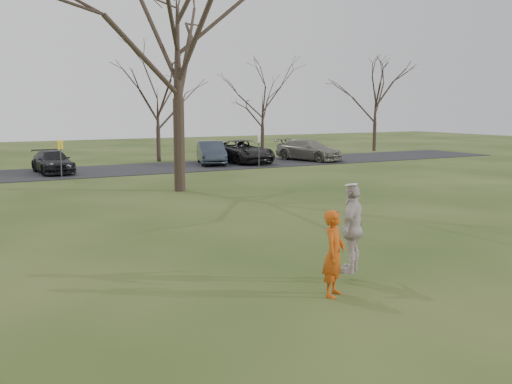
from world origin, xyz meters
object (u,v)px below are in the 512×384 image
Objects in this scene: car_6 at (244,151)px; big_tree at (177,34)px; player_defender at (334,253)px; catching_play at (352,228)px; car_5 at (211,153)px; car_7 at (309,150)px; car_3 at (53,162)px.

car_6 is 14.93m from big_tree.
catching_play reaches higher than player_defender.
car_6 reaches higher than car_5.
player_defender reaches higher than car_5.
big_tree reaches higher than player_defender.
big_tree reaches higher than car_7.
car_7 is (17.53, -0.36, 0.11)m from car_3.
car_3 is 0.32× the size of big_tree.
car_6 is at bearing 67.62° from catching_play.
car_5 is 2.39m from car_6.
car_7 is at bearing -4.07° from car_3.
big_tree reaches higher than car_6.
car_6 is at bearing 13.78° from car_5.
car_7 is at bearing 11.17° from car_5.
car_7 reaches higher than car_3.
car_3 is 0.86× the size of car_7.
catching_play is (-10.44, -25.35, 0.38)m from car_6.
car_7 is (4.90, -0.69, -0.02)m from car_6.
player_defender is 0.89× the size of catching_play.
player_defender reaches higher than car_6.
big_tree is (1.73, 14.93, 5.82)m from catching_play.
car_6 reaches higher than car_3.
player_defender is 1.20m from catching_play.
car_6 is (2.38, -0.17, 0.01)m from car_5.
car_5 is at bearing 59.16° from big_tree.
big_tree reaches higher than catching_play.
catching_play reaches higher than car_7.
car_5 is 0.89× the size of car_7.
car_6 is at bearing 152.67° from car_7.
player_defender is at bearing -142.12° from car_7.
car_5 is 0.84× the size of car_6.
car_3 is at bearing -178.07° from car_6.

